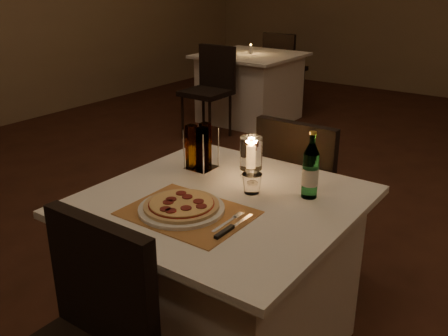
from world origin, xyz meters
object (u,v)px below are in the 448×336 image
Objects in this scene: tumbler at (252,183)px; neighbor_table_left at (250,87)px; water_bottle at (310,171)px; chair_far at (302,184)px; hurricane_candle at (251,155)px; pizza at (181,205)px; main_table at (221,277)px; plate at (182,209)px.

tumbler is 0.08× the size of neighbor_table_left.
water_bottle is 0.27× the size of neighbor_table_left.
hurricane_candle is at bearing -91.68° from chair_far.
water_bottle is at bearing 50.35° from pizza.
main_table is 0.42m from plate.
pizza is 3.47× the size of tumbler.
plate reaches higher than neighbor_table_left.
plate is 3.96× the size of tumbler.
water_bottle is 0.29m from hurricane_candle.
neighbor_table_left is (-1.91, 3.20, 0.00)m from main_table.
water_bottle is 1.46× the size of hurricane_candle.
neighbor_table_left is (-1.98, 3.09, -0.41)m from tumbler.
chair_far is 0.65m from water_bottle.
chair_far reaches higher than neighbor_table_left.
water_bottle is at bearing -61.39° from chair_far.
tumbler is 3.69m from neighbor_table_left.
hurricane_candle is at bearing 85.06° from plate.
hurricane_candle reaches higher than plate.
neighbor_table_left is at bearing 120.90° from main_table.
plate is at bearing 124.39° from pizza.
chair_far is at bearing 86.81° from pizza.
main_table is at bearing -86.61° from hurricane_candle.
pizza is (0.00, -0.00, 0.02)m from plate.
hurricane_candle is (-0.01, -0.48, 0.30)m from chair_far.
neighbor_table_left is at bearing 118.89° from plate.
neighbor_table_left is at bearing 127.61° from chair_far.
water_bottle is 3.73m from neighbor_table_left.
chair_far is at bearing 96.68° from tumbler.
plate is at bearing -105.52° from main_table.
plate is 0.52m from water_bottle.
tumbler is 0.24m from water_bottle.
water_bottle reaches higher than hurricane_candle.
chair_far is at bearing 86.80° from plate.
main_table is at bearing -59.10° from neighbor_table_left.
tumbler is (0.12, 0.29, 0.01)m from pizza.
tumbler is 0.30× the size of water_bottle.
main_table is 12.39× the size of tumbler.
neighbor_table_left is at bearing 122.75° from tumbler.
neighbor_table_left is at bearing 126.22° from water_bottle.
tumbler is (0.12, 0.29, 0.03)m from plate.
main_table is 0.44m from pizza.
main_table is at bearing 74.54° from pizza.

